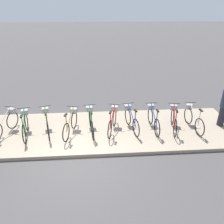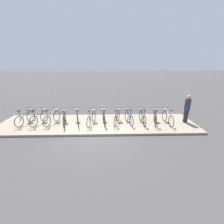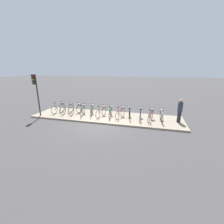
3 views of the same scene
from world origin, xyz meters
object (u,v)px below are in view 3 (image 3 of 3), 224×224
Objects in this scene: parked_bicycle_4 at (92,110)px; parked_bicycle_11 at (161,116)px; parked_bicycle_7 at (121,112)px; parked_bicycle_0 at (59,108)px; parked_bicycle_5 at (102,111)px; parked_bicycle_9 at (140,114)px; parked_bicycle_8 at (130,113)px; pedestrian at (180,110)px; parked_bicycle_3 at (83,110)px; parked_bicycle_2 at (76,109)px; parked_bicycle_6 at (111,112)px; parked_bicycle_1 at (68,108)px; traffic_light at (35,87)px; parked_bicycle_10 at (151,115)px.

parked_bicycle_4 is 5.51m from parked_bicycle_11.
parked_bicycle_7 is at bearing -0.77° from parked_bicycle_4.
parked_bicycle_0 is 0.99× the size of parked_bicycle_5.
parked_bicycle_4 is 0.90m from parked_bicycle_5.
parked_bicycle_4 is 3.98m from parked_bicycle_9.
parked_bicycle_7 is (5.56, -0.09, 0.00)m from parked_bicycle_0.
parked_bicycle_8 is 3.63m from pedestrian.
parked_bicycle_3 and parked_bicycle_5 have the same top height.
parked_bicycle_2 is 3.12m from parked_bicycle_6.
parked_bicycle_1 and parked_bicycle_6 have the same top height.
parked_bicycle_2 is at bearing 175.96° from parked_bicycle_5.
traffic_light reaches higher than parked_bicycle_9.
parked_bicycle_9 is (4.74, 0.10, 0.00)m from parked_bicycle_3.
parked_bicycle_0 and parked_bicycle_2 have the same top height.
parked_bicycle_4 is (2.28, -0.05, 0.00)m from parked_bicycle_1.
parked_bicycle_10 is (0.78, -0.09, 0.00)m from parked_bicycle_9.
parked_bicycle_2 is 0.96× the size of parked_bicycle_6.
parked_bicycle_2 is at bearing 179.25° from parked_bicycle_9.
parked_bicycle_0 is at bearing 179.42° from parked_bicycle_9.
parked_bicycle_7 is (3.94, -0.09, 0.00)m from parked_bicycle_2.
parked_bicycle_5 is at bearing -178.57° from pedestrian.
parked_bicycle_1 is 3.18m from parked_bicycle_5.
parked_bicycle_7 is 0.70m from parked_bicycle_8.
traffic_light is at bearing -171.15° from parked_bicycle_9.
parked_bicycle_7 is at bearing 10.75° from traffic_light.
pedestrian reaches higher than parked_bicycle_3.
parked_bicycle_11 is at bearing -1.18° from parked_bicycle_2.
parked_bicycle_2 is 0.96× the size of parked_bicycle_11.
pedestrian reaches higher than parked_bicycle_4.
parked_bicycle_0 and parked_bicycle_11 have the same top height.
parked_bicycle_7 is 4.33m from pedestrian.
parked_bicycle_0 is 6.26m from parked_bicycle_8.
parked_bicycle_1 is at bearing 178.72° from parked_bicycle_10.
pedestrian reaches higher than parked_bicycle_0.
parked_bicycle_8 is (4.64, -0.02, 0.00)m from parked_bicycle_2.
traffic_light is (-10.86, -1.31, 1.50)m from pedestrian.
parked_bicycle_10 is (1.62, -0.14, 0.00)m from parked_bicycle_8.
parked_bicycle_5 and parked_bicycle_7 have the same top height.
parked_bicycle_2 and parked_bicycle_5 have the same top height.
traffic_light reaches higher than parked_bicycle_11.
parked_bicycle_11 is 0.92× the size of pedestrian.
parked_bicycle_8 is 7.64m from traffic_light.
parked_bicycle_6 is (4.74, -0.07, 0.00)m from parked_bicycle_0.
pedestrian is (8.24, -0.02, 0.48)m from parked_bicycle_2.
parked_bicycle_8 is (5.42, -0.02, 0.00)m from parked_bicycle_1.
parked_bicycle_11 is at bearing -2.71° from parked_bicycle_9.
parked_bicycle_0 is 0.97× the size of parked_bicycle_6.
parked_bicycle_9 is (5.48, -0.07, 0.00)m from parked_bicycle_2.
parked_bicycle_7 is 0.97× the size of parked_bicycle_11.
traffic_light reaches higher than parked_bicycle_6.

